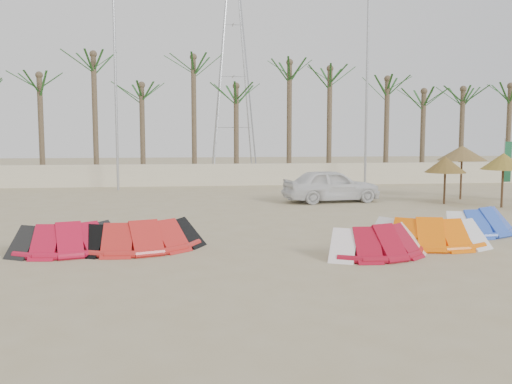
{
  "coord_description": "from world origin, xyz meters",
  "views": [
    {
      "loc": [
        -2.1,
        -11.89,
        3.21
      ],
      "look_at": [
        0.0,
        6.0,
        1.3
      ],
      "focal_mm": 40.0,
      "sensor_mm": 36.0,
      "label": 1
    }
  ],
  "objects": [
    {
      "name": "ground",
      "position": [
        0.0,
        0.0,
        0.0
      ],
      "size": [
        120.0,
        120.0,
        0.0
      ],
      "primitive_type": "plane",
      "color": "tan",
      "rests_on": "ground"
    },
    {
      "name": "boundary_wall",
      "position": [
        0.0,
        22.0,
        0.65
      ],
      "size": [
        60.0,
        0.3,
        1.3
      ],
      "primitive_type": "cube",
      "color": "beige",
      "rests_on": "ground"
    },
    {
      "name": "palm_line",
      "position": [
        0.67,
        23.5,
        6.44
      ],
      "size": [
        52.0,
        4.0,
        7.7
      ],
      "color": "brown",
      "rests_on": "ground"
    },
    {
      "name": "lamp_b",
      "position": [
        -5.96,
        20.0,
        5.77
      ],
      "size": [
        1.25,
        0.14,
        11.0
      ],
      "color": "#A5A8AD",
      "rests_on": "ground"
    },
    {
      "name": "lamp_c",
      "position": [
        8.04,
        20.0,
        5.77
      ],
      "size": [
        1.25,
        0.14,
        11.0
      ],
      "color": "#A5A8AD",
      "rests_on": "ground"
    },
    {
      "name": "pylon",
      "position": [
        1.0,
        28.0,
        0.0
      ],
      "size": [
        3.0,
        3.0,
        14.0
      ],
      "primitive_type": null,
      "color": "#A5A8AD",
      "rests_on": "ground"
    },
    {
      "name": "kite_red_left",
      "position": [
        -5.29,
        3.66,
        0.42
      ],
      "size": [
        3.22,
        2.18,
        0.9
      ],
      "color": "#BB0F2D",
      "rests_on": "ground"
    },
    {
      "name": "kite_red_mid",
      "position": [
        -3.42,
        3.86,
        0.42
      ],
      "size": [
        3.79,
        2.47,
        0.9
      ],
      "color": "red",
      "rests_on": "ground"
    },
    {
      "name": "kite_red_right",
      "position": [
        2.75,
        2.34,
        0.42
      ],
      "size": [
        3.23,
        2.25,
        0.9
      ],
      "color": "#A20D22",
      "rests_on": "ground"
    },
    {
      "name": "kite_orange",
      "position": [
        4.47,
        3.4,
        0.42
      ],
      "size": [
        3.49,
        2.18,
        0.9
      ],
      "color": "#FF6905",
      "rests_on": "ground"
    },
    {
      "name": "kite_blue",
      "position": [
        7.01,
        5.11,
        0.42
      ],
      "size": [
        3.39,
        2.53,
        0.9
      ],
      "color": "blue",
      "rests_on": "ground"
    },
    {
      "name": "parasol_left",
      "position": [
        9.19,
        12.19,
        1.75
      ],
      "size": [
        1.82,
        1.82,
        2.1
      ],
      "color": "#4C331E",
      "rests_on": "ground"
    },
    {
      "name": "parasol_mid",
      "position": [
        11.08,
        10.75,
        1.96
      ],
      "size": [
        1.87,
        1.87,
        2.32
      ],
      "color": "#4C331E",
      "rests_on": "ground"
    },
    {
      "name": "parasol_right",
      "position": [
        10.74,
        13.77,
        2.2
      ],
      "size": [
        2.31,
        2.31,
        2.55
      ],
      "color": "#4C331E",
      "rests_on": "ground"
    },
    {
      "name": "flag_green",
      "position": [
        12.71,
        13.22,
        1.72
      ],
      "size": [
        0.45,
        0.11,
        2.91
      ],
      "color": "#A5A8AD",
      "rests_on": "ground"
    },
    {
      "name": "car",
      "position": [
        4.36,
        13.52,
        0.75
      ],
      "size": [
        4.63,
        2.39,
        1.51
      ],
      "primitive_type": "imported",
      "rotation": [
        0.0,
        0.0,
        1.71
      ],
      "color": "silver",
      "rests_on": "ground"
    }
  ]
}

